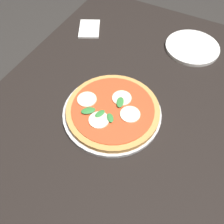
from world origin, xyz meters
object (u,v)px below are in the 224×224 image
(serving_tray, at_px, (112,113))
(plate_white, at_px, (192,47))
(pizza, at_px, (113,110))
(napkin, at_px, (89,29))
(dining_table, at_px, (132,112))

(serving_tray, xyz_separation_m, plate_white, (-0.46, 0.14, 0.00))
(pizza, xyz_separation_m, plate_white, (-0.46, 0.14, -0.02))
(serving_tray, distance_m, pizza, 0.02)
(serving_tray, relative_size, napkin, 2.59)
(pizza, bearing_deg, plate_white, 163.33)
(dining_table, distance_m, serving_tray, 0.16)
(napkin, bearing_deg, plate_white, 101.16)
(pizza, distance_m, napkin, 0.49)
(pizza, xyz_separation_m, napkin, (-0.37, -0.31, -0.02))
(plate_white, distance_m, napkin, 0.46)
(pizza, relative_size, napkin, 2.44)
(dining_table, xyz_separation_m, serving_tray, (0.11, -0.03, 0.11))
(dining_table, bearing_deg, napkin, -127.42)
(dining_table, xyz_separation_m, napkin, (-0.26, -0.34, 0.11))
(serving_tray, height_order, plate_white, plate_white)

